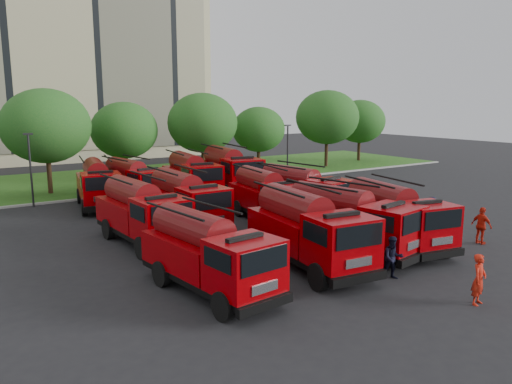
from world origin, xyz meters
TOP-DOWN VIEW (x-y plane):
  - ground at (0.00, 0.00)m, footprint 140.00×140.00m
  - lawn at (0.00, 26.00)m, footprint 70.00×16.00m
  - curb at (0.00, 17.90)m, footprint 70.00×0.30m
  - apartment_building at (2.00, 47.94)m, footprint 30.00×14.18m
  - tree_2 at (-8.00, 21.50)m, footprint 6.72×6.72m
  - tree_3 at (-1.00, 24.00)m, footprint 5.88×5.88m
  - tree_4 at (6.00, 22.50)m, footprint 6.55×6.55m
  - tree_5 at (13.00, 23.50)m, footprint 5.46×5.46m
  - tree_6 at (21.00, 22.00)m, footprint 6.89×6.89m
  - tree_7 at (28.00, 24.00)m, footprint 6.05×6.05m
  - lamp_post_0 at (-10.00, 17.20)m, footprint 0.60×0.25m
  - lamp_post_1 at (12.00, 17.20)m, footprint 0.60×0.25m
  - fire_truck_0 at (-7.28, -3.31)m, footprint 3.05×6.95m
  - fire_truck_1 at (-2.21, -3.06)m, footprint 3.33×7.51m
  - fire_truck_2 at (0.61, -2.70)m, footprint 3.60×7.36m
  - fire_truck_3 at (3.38, -3.04)m, footprint 3.64×7.22m
  - fire_truck_4 at (-6.93, 4.57)m, footprint 2.91×7.21m
  - fire_truck_5 at (-3.78, 6.04)m, footprint 2.64×7.11m
  - fire_truck_6 at (1.26, 5.12)m, footprint 3.18×7.02m
  - fire_truck_7 at (3.66, 4.60)m, footprint 3.25×7.16m
  - fire_truck_8 at (-6.21, 14.77)m, footprint 3.65×7.31m
  - fire_truck_9 at (-3.60, 15.02)m, footprint 3.18×7.00m
  - fire_truck_10 at (0.60, 14.08)m, footprint 3.45×7.58m
  - fire_truck_11 at (4.04, 14.36)m, footprint 3.77×8.18m
  - firefighter_0 at (0.28, -9.72)m, footprint 0.78×0.65m
  - firefighter_1 at (-0.28, -6.23)m, footprint 1.00×0.84m
  - firefighter_2 at (7.49, -5.23)m, footprint 0.68×1.15m
  - firefighter_3 at (8.97, -1.09)m, footprint 1.16×0.79m
  - firefighter_4 at (-4.76, 2.12)m, footprint 0.87×0.77m
  - firefighter_5 at (4.07, 7.07)m, footprint 1.48×0.82m

SIDE VIEW (x-z plane):
  - ground at x=0.00m, z-range 0.00..0.00m
  - firefighter_0 at x=0.28m, z-range -0.94..0.94m
  - firefighter_1 at x=-0.28m, z-range -0.90..0.90m
  - firefighter_2 at x=7.49m, z-range -0.96..0.96m
  - firefighter_3 at x=8.97m, z-range -0.82..0.82m
  - firefighter_4 at x=-4.76m, z-range -0.75..0.75m
  - firefighter_5 at x=4.07m, z-range -0.76..0.76m
  - lawn at x=0.00m, z-range 0.00..0.12m
  - curb at x=0.00m, z-range 0.00..0.14m
  - fire_truck_0 at x=-7.28m, z-range 0.01..3.08m
  - fire_truck_9 at x=-3.60m, z-range 0.01..3.09m
  - fire_truck_6 at x=1.26m, z-range 0.01..3.10m
  - fire_truck_3 at x=3.38m, z-range 0.01..3.15m
  - fire_truck_7 at x=3.66m, z-range 0.01..3.16m
  - fire_truck_8 at x=-6.21m, z-range 0.01..3.19m
  - fire_truck_2 at x=0.61m, z-range 0.01..3.22m
  - fire_truck_4 at x=-6.93m, z-range 0.01..3.23m
  - fire_truck_5 at x=-3.78m, z-range 0.01..3.24m
  - fire_truck_1 at x=-2.21m, z-range 0.01..3.32m
  - fire_truck_10 at x=0.60m, z-range 0.01..3.34m
  - fire_truck_11 at x=4.04m, z-range 0.01..3.60m
  - lamp_post_0 at x=-10.00m, z-range 0.34..5.45m
  - lamp_post_1 at x=12.00m, z-range 0.34..5.45m
  - tree_5 at x=13.00m, z-range 1.01..7.69m
  - tree_3 at x=-1.00m, z-range 1.09..8.28m
  - tree_7 at x=28.00m, z-range 1.12..8.52m
  - tree_4 at x=6.00m, z-range 1.21..9.23m
  - tree_2 at x=-8.00m, z-range 1.25..9.46m
  - tree_6 at x=21.00m, z-range 1.28..9.70m
  - apartment_building at x=2.00m, z-range 0.00..25.00m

